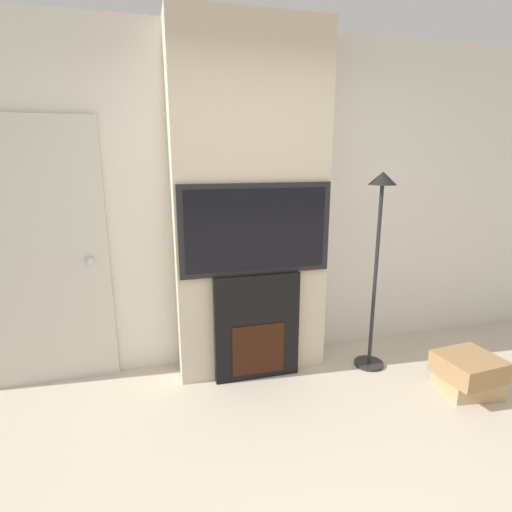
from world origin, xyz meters
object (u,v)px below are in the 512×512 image
(fireplace, at_px, (256,326))
(box_stack, at_px, (468,373))
(floor_lamp, at_px, (378,237))
(television, at_px, (256,229))

(fireplace, xyz_separation_m, box_stack, (1.46, -0.67, -0.27))
(fireplace, height_order, box_stack, fireplace)
(floor_lamp, height_order, box_stack, floor_lamp)
(television, height_order, box_stack, television)
(fireplace, relative_size, floor_lamp, 0.53)
(floor_lamp, bearing_deg, television, 174.13)
(fireplace, relative_size, television, 0.75)
(fireplace, distance_m, television, 0.78)
(box_stack, bearing_deg, television, 155.40)
(box_stack, bearing_deg, fireplace, 155.34)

